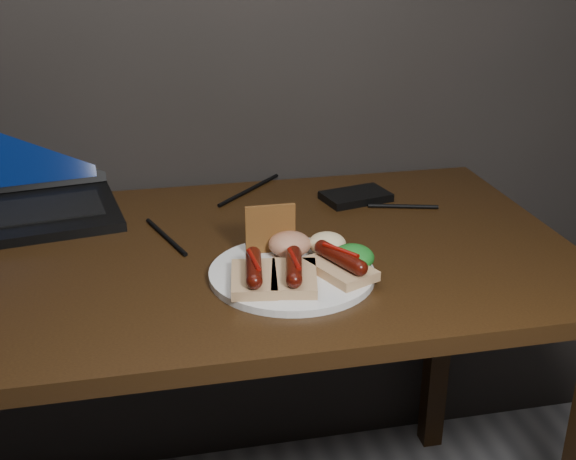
# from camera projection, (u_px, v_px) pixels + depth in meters

# --- Properties ---
(desk) EXTENTS (1.40, 0.70, 0.75)m
(desk) POSITION_uv_depth(u_px,v_px,m) (178.00, 300.00, 1.28)
(desk) COLOR #311E0C
(desk) RESTS_ON ground
(laptop) EXTENTS (0.44, 0.40, 0.25)m
(laptop) POSITION_uv_depth(u_px,v_px,m) (10.00, 186.00, 1.41)
(laptop) COLOR black
(laptop) RESTS_ON desk
(hard_drive) EXTENTS (0.15, 0.11, 0.02)m
(hard_drive) POSITION_uv_depth(u_px,v_px,m) (356.00, 196.00, 1.49)
(hard_drive) COLOR black
(hard_drive) RESTS_ON desk
(desk_cables) EXTENTS (1.05, 0.40, 0.01)m
(desk_cables) POSITION_uv_depth(u_px,v_px,m) (170.00, 221.00, 1.38)
(desk_cables) COLOR black
(desk_cables) RESTS_ON desk
(plate) EXTENTS (0.28, 0.28, 0.01)m
(plate) POSITION_uv_depth(u_px,v_px,m) (292.00, 273.00, 1.17)
(plate) COLOR silver
(plate) RESTS_ON desk
(bread_sausage_left) EXTENTS (0.09, 0.12, 0.04)m
(bread_sausage_left) POSITION_uv_depth(u_px,v_px,m) (254.00, 274.00, 1.12)
(bread_sausage_left) COLOR #D7B87E
(bread_sausage_left) RESTS_ON plate
(bread_sausage_center) EXTENTS (0.09, 0.13, 0.04)m
(bread_sausage_center) POSITION_uv_depth(u_px,v_px,m) (294.00, 273.00, 1.12)
(bread_sausage_center) COLOR #D7B87E
(bread_sausage_center) RESTS_ON plate
(bread_sausage_right) EXTENTS (0.11, 0.13, 0.04)m
(bread_sausage_right) POSITION_uv_depth(u_px,v_px,m) (340.00, 264.00, 1.15)
(bread_sausage_right) COLOR #D7B87E
(bread_sausage_right) RESTS_ON plate
(crispbread) EXTENTS (0.09, 0.01, 0.08)m
(crispbread) POSITION_uv_depth(u_px,v_px,m) (270.00, 229.00, 1.21)
(crispbread) COLOR brown
(crispbread) RESTS_ON plate
(salad_greens) EXTENTS (0.07, 0.07, 0.04)m
(salad_greens) POSITION_uv_depth(u_px,v_px,m) (353.00, 257.00, 1.17)
(salad_greens) COLOR #125B17
(salad_greens) RESTS_ON plate
(salsa_mound) EXTENTS (0.07, 0.07, 0.04)m
(salsa_mound) POSITION_uv_depth(u_px,v_px,m) (290.00, 244.00, 1.21)
(salsa_mound) COLOR maroon
(salsa_mound) RESTS_ON plate
(coleslaw_mound) EXTENTS (0.06, 0.06, 0.04)m
(coleslaw_mound) POSITION_uv_depth(u_px,v_px,m) (327.00, 243.00, 1.22)
(coleslaw_mound) COLOR white
(coleslaw_mound) RESTS_ON plate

